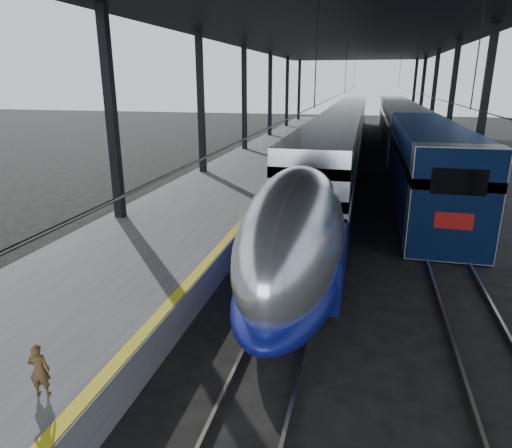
% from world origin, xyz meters
% --- Properties ---
extents(ground, '(160.00, 160.00, 0.00)m').
position_xyz_m(ground, '(0.00, 0.00, 0.00)').
color(ground, black).
rests_on(ground, ground).
extents(platform, '(6.00, 80.00, 1.00)m').
position_xyz_m(platform, '(-3.50, 20.00, 0.50)').
color(platform, '#4C4C4F').
rests_on(platform, ground).
extents(yellow_strip, '(0.30, 80.00, 0.01)m').
position_xyz_m(yellow_strip, '(-0.70, 20.00, 1.00)').
color(yellow_strip, gold).
rests_on(yellow_strip, platform).
extents(rails, '(6.52, 80.00, 0.16)m').
position_xyz_m(rails, '(4.50, 20.00, 0.08)').
color(rails, slate).
rests_on(rails, ground).
extents(canopy, '(18.00, 75.00, 9.47)m').
position_xyz_m(canopy, '(1.90, 20.00, 9.12)').
color(canopy, black).
rests_on(canopy, ground).
extents(tgv_train, '(2.90, 65.20, 4.16)m').
position_xyz_m(tgv_train, '(2.00, 28.43, 1.94)').
color(tgv_train, silver).
rests_on(tgv_train, ground).
extents(second_train, '(3.06, 56.05, 4.21)m').
position_xyz_m(second_train, '(7.00, 32.53, 2.13)').
color(second_train, navy).
rests_on(second_train, ground).
extents(child, '(0.42, 0.33, 1.01)m').
position_xyz_m(child, '(-1.49, -5.43, 1.51)').
color(child, '#463117').
rests_on(child, platform).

